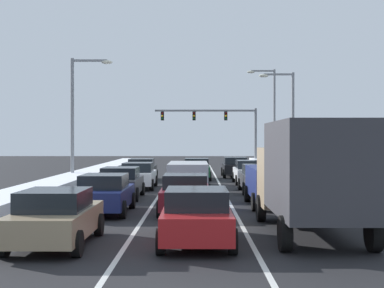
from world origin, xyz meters
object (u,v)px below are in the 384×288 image
(suv_navy_right_lane_second, at_px, (273,182))
(sedan_maroon_center_lane_second, at_px, (185,193))
(sedan_black_right_lane_fifth, at_px, (235,167))
(sedan_navy_left_lane_second, at_px, (105,194))
(sedan_white_right_lane_fourth, at_px, (249,172))
(suv_silver_center_lane_third, at_px, (188,175))
(sedan_gray_center_lane_fourth, at_px, (191,174))
(sedan_charcoal_left_lane_third, at_px, (121,183))
(street_lamp_right_near, at_px, (288,114))
(box_truck_right_lane_nearest, at_px, (310,171))
(sedan_red_center_lane_nearest, at_px, (197,216))
(sedan_charcoal_right_lane_third, at_px, (259,178))
(street_lamp_left_mid, at_px, (78,109))
(sedan_tan_left_lane_nearest, at_px, (56,217))
(sedan_green_center_lane_fifth, at_px, (197,169))
(street_lamp_right_mid, at_px, (271,111))
(traffic_light_gantry, at_px, (220,122))
(sedan_white_left_lane_fourth, at_px, (138,175))
(sedan_black_left_lane_fifth, at_px, (142,169))

(suv_navy_right_lane_second, distance_m, sedan_maroon_center_lane_second, 4.39)
(sedan_black_right_lane_fifth, relative_size, sedan_navy_left_lane_second, 1.00)
(sedan_white_right_lane_fourth, relative_size, suv_silver_center_lane_third, 0.92)
(sedan_gray_center_lane_fourth, height_order, sedan_charcoal_left_lane_third, same)
(sedan_maroon_center_lane_second, relative_size, street_lamp_right_near, 0.57)
(box_truck_right_lane_nearest, height_order, sedan_red_center_lane_nearest, box_truck_right_lane_nearest)
(sedan_charcoal_right_lane_third, bearing_deg, sedan_charcoal_left_lane_third, -156.49)
(sedan_navy_left_lane_second, height_order, sedan_charcoal_left_lane_third, same)
(suv_navy_right_lane_second, bearing_deg, street_lamp_right_near, 79.02)
(sedan_charcoal_left_lane_third, distance_m, street_lamp_left_mid, 10.17)
(sedan_tan_left_lane_nearest, distance_m, sedan_charcoal_left_lane_third, 12.35)
(sedan_green_center_lane_fifth, distance_m, street_lamp_right_mid, 15.41)
(street_lamp_right_mid, bearing_deg, sedan_green_center_lane_fifth, -118.36)
(sedan_white_right_lane_fourth, bearing_deg, sedan_charcoal_right_lane_third, -90.57)
(suv_navy_right_lane_second, bearing_deg, street_lamp_left_mid, 132.50)
(box_truck_right_lane_nearest, xyz_separation_m, street_lamp_right_mid, (3.64, 36.71, 3.64))
(sedan_navy_left_lane_second, height_order, traffic_light_gantry, traffic_light_gantry)
(sedan_gray_center_lane_fourth, bearing_deg, street_lamp_right_near, 48.68)
(sedan_charcoal_left_lane_third, bearing_deg, sedan_tan_left_lane_nearest, -90.59)
(sedan_maroon_center_lane_second, xyz_separation_m, sedan_white_left_lane_fourth, (-2.93, 11.11, 0.00))
(street_lamp_left_mid, bearing_deg, sedan_red_center_lane_nearest, -70.07)
(box_truck_right_lane_nearest, xyz_separation_m, sedan_maroon_center_lane_second, (-3.79, 5.18, -1.14))
(sedan_white_right_lane_fourth, relative_size, street_lamp_right_mid, 0.48)
(sedan_green_center_lane_fifth, bearing_deg, sedan_white_left_lane_fourth, -114.33)
(sedan_maroon_center_lane_second, relative_size, sedan_gray_center_lane_fourth, 1.00)
(sedan_charcoal_right_lane_third, distance_m, street_lamp_right_mid, 23.72)
(sedan_red_center_lane_nearest, height_order, sedan_green_center_lane_fifth, same)
(sedan_white_right_lane_fourth, bearing_deg, sedan_navy_left_lane_second, -115.10)
(sedan_charcoal_right_lane_third, height_order, sedan_green_center_lane_fifth, same)
(sedan_white_right_lane_fourth, xyz_separation_m, sedan_white_left_lane_fourth, (-6.78, -3.66, 0.00))
(street_lamp_right_near, bearing_deg, sedan_white_left_lane_fourth, -136.02)
(street_lamp_right_near, bearing_deg, sedan_tan_left_lane_nearest, -110.99)
(sedan_gray_center_lane_fourth, distance_m, sedan_navy_left_lane_second, 13.28)
(sedan_charcoal_right_lane_third, distance_m, sedan_black_right_lane_fifth, 13.02)
(sedan_charcoal_right_lane_third, xyz_separation_m, sedan_black_left_lane_fifth, (-7.15, 9.25, 0.00))
(sedan_red_center_lane_nearest, xyz_separation_m, sedan_tan_left_lane_nearest, (-3.77, -0.31, 0.00))
(sedan_maroon_center_lane_second, bearing_deg, suv_silver_center_lane_third, 89.82)
(suv_navy_right_lane_second, bearing_deg, suv_silver_center_lane_third, 128.22)
(sedan_charcoal_right_lane_third, height_order, sedan_navy_left_lane_second, same)
(sedan_charcoal_right_lane_third, height_order, sedan_black_left_lane_fifth, same)
(sedan_green_center_lane_fifth, relative_size, traffic_light_gantry, 0.41)
(sedan_charcoal_left_lane_third, xyz_separation_m, sedan_black_left_lane_fifth, (-0.14, 12.30, 0.00))
(sedan_charcoal_left_lane_third, bearing_deg, suv_navy_right_lane_second, -24.73)
(sedan_charcoal_right_lane_third, xyz_separation_m, sedan_gray_center_lane_fourth, (-3.68, 4.22, 0.00))
(sedan_charcoal_left_lane_third, height_order, traffic_light_gantry, traffic_light_gantry)
(box_truck_right_lane_nearest, distance_m, suv_navy_right_lane_second, 7.57)
(sedan_charcoal_left_lane_third, distance_m, traffic_light_gantry, 34.66)
(sedan_black_left_lane_fifth, height_order, traffic_light_gantry, traffic_light_gantry)
(sedan_maroon_center_lane_second, bearing_deg, sedan_charcoal_left_lane_third, 120.22)
(sedan_white_left_lane_fourth, height_order, street_lamp_left_mid, street_lamp_left_mid)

